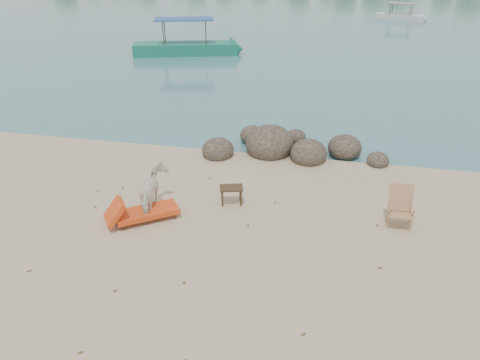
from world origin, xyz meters
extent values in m
ellipsoid|color=#2F281F|center=(-1.23, 5.59, 0.19)|extent=(1.10, 1.21, 0.83)
ellipsoid|color=#2F281F|center=(0.47, 6.29, 0.30)|extent=(1.69, 1.86, 1.27)
ellipsoid|color=#2F281F|center=(1.87, 5.89, 0.22)|extent=(1.25, 1.38, 0.94)
ellipsoid|color=#2F281F|center=(3.07, 6.69, 0.21)|extent=(1.18, 1.29, 0.88)
ellipsoid|color=#2F281F|center=(4.17, 5.99, 0.13)|extent=(0.74, 0.81, 0.55)
ellipsoid|color=#2F281F|center=(-0.33, 7.29, 0.16)|extent=(0.94, 1.03, 0.70)
ellipsoid|color=#2F281F|center=(1.27, 7.49, 0.14)|extent=(0.77, 0.85, 0.58)
imported|color=white|center=(-1.97, 1.58, 0.61)|extent=(0.94, 1.54, 1.21)
plane|color=brown|center=(3.95, 0.20, 0.01)|extent=(0.12, 0.12, 0.00)
plane|color=brown|center=(-1.46, -3.47, 0.01)|extent=(0.14, 0.14, 0.00)
plane|color=brown|center=(-1.59, -1.78, 0.01)|extent=(0.14, 0.14, 0.00)
plane|color=brown|center=(0.67, 1.33, 0.01)|extent=(0.13, 0.13, 0.00)
plane|color=brown|center=(-0.23, -1.22, 0.01)|extent=(0.14, 0.14, 0.00)
plane|color=brown|center=(-1.88, 1.96, 0.01)|extent=(0.12, 0.12, 0.00)
plane|color=brown|center=(-3.79, -1.56, 0.01)|extent=(0.14, 0.14, 0.00)
plane|color=brown|center=(-1.03, 3.77, 0.01)|extent=(0.13, 0.13, 0.00)
plane|color=brown|center=(1.19, 2.67, 0.01)|extent=(0.14, 0.14, 0.00)
plane|color=brown|center=(-2.73, 1.24, 0.01)|extent=(0.14, 0.14, 0.00)
plane|color=brown|center=(-4.09, 2.29, 0.01)|extent=(0.12, 0.12, 0.00)
plane|color=brown|center=(2.43, -2.19, 0.01)|extent=(0.14, 0.14, 0.00)
plane|color=brown|center=(-3.70, 1.39, 0.01)|extent=(0.14, 0.14, 0.00)
plane|color=brown|center=(-3.42, 2.61, 0.01)|extent=(0.14, 0.14, 0.00)
plane|color=brown|center=(3.99, 2.04, 0.01)|extent=(0.13, 0.13, 0.00)
camera|label=1|loc=(2.62, -8.84, 6.62)|focal=35.00mm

